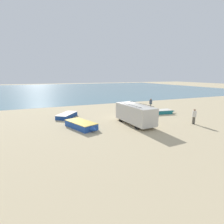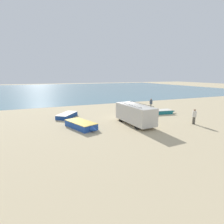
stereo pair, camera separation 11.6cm
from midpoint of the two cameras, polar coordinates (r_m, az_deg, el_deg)
The scene contains 8 objects.
ground_plane at distance 21.70m, azimuth 4.39°, elevation -2.28°, with size 200.00×200.00×0.00m, color tan.
sea_water at distance 71.57m, azimuth -14.93°, elevation 7.29°, with size 120.00×80.00×0.01m, color slate.
parked_van at distance 19.30m, azimuth 7.31°, elevation -0.52°, with size 2.30×5.61×2.28m.
fishing_rowboat_0 at distance 25.43m, azimuth 14.89°, elevation 0.07°, with size 4.80×1.87×0.53m.
fishing_rowboat_1 at distance 18.19m, azimuth -10.02°, elevation -4.18°, with size 2.89×4.60×0.65m.
fishing_rowboat_2 at distance 23.15m, azimuth -14.52°, elevation -1.04°, with size 3.10×3.69×0.54m.
fisherman_0 at distance 28.42m, azimuth 12.41°, elevation 2.95°, with size 0.44×0.44×1.69m.
fisherman_1 at distance 21.21m, azimuth 25.10°, elevation -0.93°, with size 0.44×0.44×1.69m.
Camera 1 is at (-9.63, -18.71, 5.32)m, focal length 28.00 mm.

